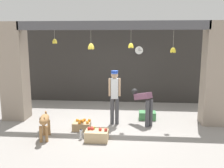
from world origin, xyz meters
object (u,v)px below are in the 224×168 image
Objects in this scene: fruit_crate_apples at (97,135)px; wall_clock at (139,50)px; worker_stooping at (144,102)px; produce_box_green at (147,115)px; shopkeeper at (115,94)px; dog at (44,122)px; fruit_crate_oranges at (82,126)px; water_bottle at (81,135)px.

fruit_crate_apples is 4.36m from wall_clock.
produce_box_green is at bearing 33.33° from worker_stooping.
shopkeeper is 3.10× the size of produce_box_green.
wall_clock is at bearing 136.66° from dog.
dog is 2.58× the size of wall_clock.
fruit_crate_apples reaches higher than fruit_crate_oranges.
fruit_crate_apples is at bearing -127.37° from produce_box_green.
dog is 0.96m from water_bottle.
dog is 3.17× the size of water_bottle.
shopkeeper is 1.47m from fruit_crate_apples.
shopkeeper is 1.58× the size of worker_stooping.
fruit_crate_apples is (1.29, 0.03, -0.32)m from dog.
worker_stooping is 2.88m from wall_clock.
fruit_crate_apples reaches higher than produce_box_green.
wall_clock reaches higher than shopkeeper.
water_bottle is at bearing -111.48° from wall_clock.
shopkeeper is at bearing 115.47° from dog.
dog is 1.33m from fruit_crate_apples.
produce_box_green is (1.83, 1.08, -0.01)m from fruit_crate_oranges.
wall_clock is (1.59, 3.12, 1.89)m from fruit_crate_oranges.
water_bottle is at bearing 54.90° from shopkeeper.
wall_clock is (-0.24, 2.04, 1.90)m from produce_box_green.
fruit_crate_oranges reaches higher than water_bottle.
dog is 0.53× the size of shopkeeper.
produce_box_green is at bearing -153.95° from shopkeeper.
shopkeeper is 1.37m from produce_box_green.
fruit_crate_apples is 2.18m from produce_box_green.
shopkeeper reaches higher than worker_stooping.
shopkeeper is at bearing -105.90° from wall_clock.
produce_box_green is at bearing 30.53° from fruit_crate_oranges.
fruit_crate_oranges reaches higher than produce_box_green.
dog is 1.49× the size of fruit_crate_apples.
wall_clock reaches higher than dog.
wall_clock reaches higher than worker_stooping.
produce_box_green is (0.13, 0.49, -0.54)m from worker_stooping.
fruit_crate_apples is at bearing -175.66° from worker_stooping.
wall_clock is at bearing 63.04° from fruit_crate_oranges.
dog reaches higher than produce_box_green.
worker_stooping is 3.82× the size of water_bottle.
produce_box_green is at bearing -83.20° from wall_clock.
fruit_crate_apples is at bearing -52.32° from fruit_crate_oranges.
worker_stooping is at bearing -104.86° from produce_box_green.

